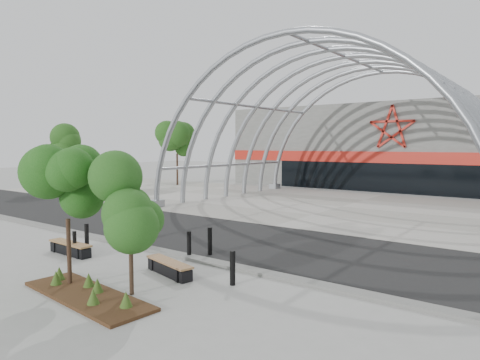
{
  "coord_description": "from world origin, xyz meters",
  "views": [
    {
      "loc": [
        11.56,
        -11.54,
        4.2
      ],
      "look_at": [
        0.0,
        4.0,
        2.6
      ],
      "focal_mm": 32.0,
      "sensor_mm": 36.0,
      "label": 1
    }
  ],
  "objects": [
    {
      "name": "bench_0",
      "position": [
        -3.29,
        -2.5,
        0.23
      ],
      "size": [
        2.24,
        0.52,
        0.47
      ],
      "color": "black",
      "rests_on": "ground"
    },
    {
      "name": "forecourt",
      "position": [
        0.0,
        15.5,
        0.02
      ],
      "size": [
        60.0,
        17.0,
        0.04
      ],
      "primitive_type": "cube",
      "color": "#9E9A8F",
      "rests_on": "ground"
    },
    {
      "name": "bollard_1",
      "position": [
        -3.07,
        -2.45,
        0.46
      ],
      "size": [
        0.15,
        0.15,
        0.92
      ],
      "primitive_type": "cylinder",
      "color": "black",
      "rests_on": "ground"
    },
    {
      "name": "bollard_0",
      "position": [
        -3.43,
        -1.68,
        0.53
      ],
      "size": [
        0.17,
        0.17,
        1.06
      ],
      "primitive_type": "cylinder",
      "color": "black",
      "rests_on": "ground"
    },
    {
      "name": "planting_bed",
      "position": [
        1.25,
        -4.82,
        0.12
      ],
      "size": [
        4.78,
        1.83,
        0.5
      ],
      "color": "#301E10",
      "rests_on": "ground"
    },
    {
      "name": "street_tree_0",
      "position": [
        0.08,
        -4.6,
        2.84
      ],
      "size": [
        1.74,
        1.74,
        3.96
      ],
      "color": "#311D14",
      "rests_on": "ground"
    },
    {
      "name": "bollard_3",
      "position": [
        0.72,
        -0.15,
        0.5
      ],
      "size": [
        0.16,
        0.16,
        1.0
      ],
      "primitive_type": "cylinder",
      "color": "black",
      "rests_on": "ground"
    },
    {
      "name": "bench_1",
      "position": [
        1.65,
        -2.06,
        0.22
      ],
      "size": [
        2.24,
        0.98,
        0.46
      ],
      "color": "black",
      "rests_on": "ground"
    },
    {
      "name": "vault_canopy",
      "position": [
        0.0,
        15.5,
        0.02
      ],
      "size": [
        20.8,
        15.8,
        20.36
      ],
      "color": "#9BA0A7",
      "rests_on": "ground"
    },
    {
      "name": "road",
      "position": [
        0.0,
        3.5,
        0.01
      ],
      "size": [
        140.0,
        7.0,
        0.02
      ],
      "primitive_type": "cube",
      "color": "black",
      "rests_on": "ground"
    },
    {
      "name": "bg_tree_0",
      "position": [
        -20.0,
        20.0,
        4.64
      ],
      "size": [
        3.0,
        3.0,
        6.45
      ],
      "color": "#301E16",
      "rests_on": "ground"
    },
    {
      "name": "kerb",
      "position": [
        0.0,
        -0.25,
        0.06
      ],
      "size": [
        60.0,
        0.5,
        0.12
      ],
      "primitive_type": "cube",
      "color": "slate",
      "rests_on": "ground"
    },
    {
      "name": "bg_tree_2",
      "position": [
        -24.0,
        10.0,
        3.86
      ],
      "size": [
        2.55,
        2.55,
        5.38
      ],
      "color": "#2F2215",
      "rests_on": "ground"
    },
    {
      "name": "bollard_4",
      "position": [
        3.91,
        -1.63,
        0.52
      ],
      "size": [
        0.17,
        0.17,
        1.05
      ],
      "primitive_type": "cylinder",
      "color": "black",
      "rests_on": "ground"
    },
    {
      "name": "arena_building",
      "position": [
        0.0,
        33.45,
        3.99
      ],
      "size": [
        34.0,
        15.24,
        8.0
      ],
      "color": "#63635F",
      "rests_on": "ground"
    },
    {
      "name": "bollard_2",
      "position": [
        1.08,
        0.63,
        0.54
      ],
      "size": [
        0.17,
        0.17,
        1.07
      ],
      "primitive_type": "cylinder",
      "color": "black",
      "rests_on": "ground"
    },
    {
      "name": "ground",
      "position": [
        0.0,
        0.0,
        0.0
      ],
      "size": [
        140.0,
        140.0,
        0.0
      ],
      "primitive_type": "plane",
      "color": "#9B9B96",
      "rests_on": "ground"
    },
    {
      "name": "street_tree_1",
      "position": [
        2.13,
        -3.97,
        2.59
      ],
      "size": [
        1.52,
        1.52,
        3.6
      ],
      "color": "black",
      "rests_on": "ground"
    }
  ]
}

